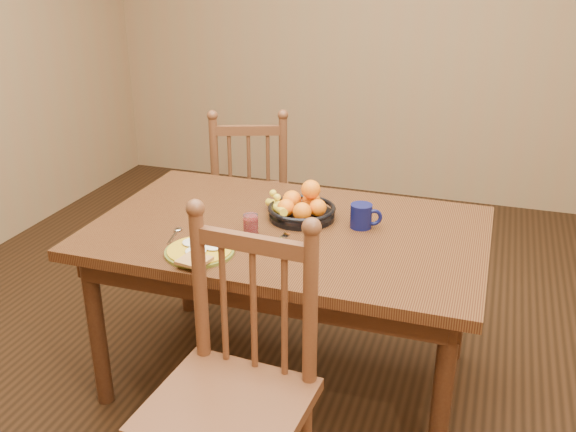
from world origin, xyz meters
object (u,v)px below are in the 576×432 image
(dining_table, at_px, (288,246))
(breakfast_plate, at_px, (199,251))
(chair_near, at_px, (234,393))
(fruit_bowl, at_px, (301,208))
(coffee_mug, at_px, (362,216))
(chair_far, at_px, (251,196))

(dining_table, bearing_deg, breakfast_plate, -124.92)
(chair_near, relative_size, fruit_bowl, 3.26)
(coffee_mug, xyz_separation_m, fruit_bowl, (-0.27, 0.02, -0.00))
(breakfast_plate, relative_size, fruit_bowl, 0.91)
(chair_near, bearing_deg, fruit_bowl, 97.36)
(dining_table, distance_m, chair_near, 0.80)
(chair_near, bearing_deg, breakfast_plate, 129.39)
(chair_far, bearing_deg, fruit_bowl, 104.18)
(dining_table, relative_size, coffee_mug, 12.02)
(breakfast_plate, bearing_deg, coffee_mug, 39.65)
(coffee_mug, distance_m, fruit_bowl, 0.27)
(chair_far, xyz_separation_m, chair_near, (0.61, -1.70, 0.03))
(breakfast_plate, distance_m, coffee_mug, 0.68)
(chair_near, height_order, fruit_bowl, chair_near)
(dining_table, distance_m, chair_far, 1.08)
(chair_far, distance_m, chair_near, 1.81)
(dining_table, height_order, chair_far, chair_far)
(chair_far, xyz_separation_m, fruit_bowl, (0.56, -0.81, 0.31))
(dining_table, bearing_deg, fruit_bowl, 79.30)
(dining_table, relative_size, fruit_bowl, 4.94)
(chair_far, height_order, breakfast_plate, chair_far)
(breakfast_plate, xyz_separation_m, coffee_mug, (0.53, 0.44, 0.04))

